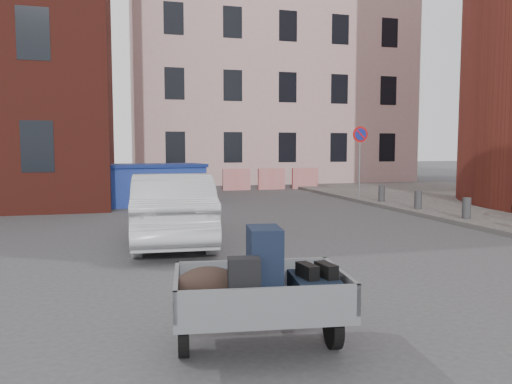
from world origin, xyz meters
name	(u,v)px	position (x,y,z in m)	size (l,w,h in m)	color
ground	(291,267)	(0.00, 0.00, 0.00)	(120.00, 120.00, 0.00)	#38383A
building_pink	(267,65)	(6.00, 22.00, 7.00)	(16.00, 8.00, 14.00)	#CCA19D
no_parking_sign	(360,147)	(6.00, 9.48, 2.01)	(0.60, 0.09, 2.65)	gray
bollards	(466,208)	(6.00, 3.40, 0.40)	(0.22, 9.02, 0.55)	#3A3A3D
barriers	(271,179)	(4.20, 15.00, 0.50)	(4.70, 0.18, 1.00)	red
trailer	(259,290)	(-1.42, -3.17, 0.61)	(1.72, 1.89, 1.20)	black
dumpster	(155,184)	(-1.56, 9.96, 0.71)	(3.60, 2.28, 1.41)	#21399D
silver_car	(172,208)	(-1.67, 2.68, 0.72)	(1.52, 4.35, 1.43)	#B4B7BC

